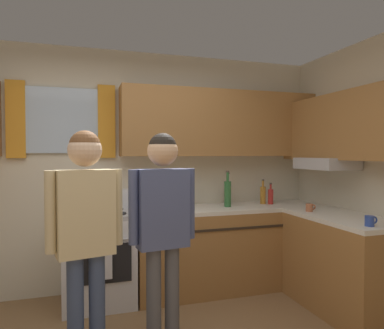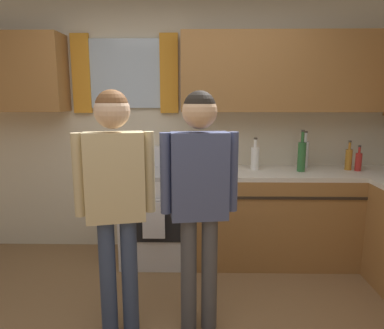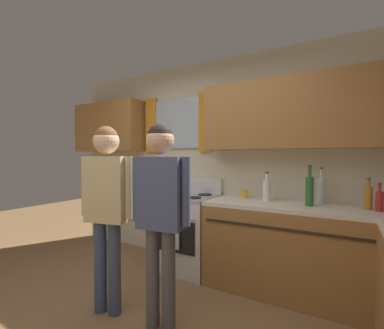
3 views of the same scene
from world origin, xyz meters
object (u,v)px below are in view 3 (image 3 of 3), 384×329
object	(u,v)px
bottle_sauce_red	(379,201)
adult_in_plaid	(160,201)
adult_left	(107,196)
mug_mustard_yellow	(245,194)
stove_oven	(188,230)
bottle_milk_white	(267,190)
bottle_tall_clear	(321,190)
bottle_oil_amber	(368,198)
bottle_wine_green	(309,190)

from	to	relation	value
bottle_sauce_red	adult_in_plaid	world-z (taller)	adult_in_plaid
bottle_sauce_red	adult_left	bearing A→B (deg)	-150.39
mug_mustard_yellow	bottle_sauce_red	bearing A→B (deg)	-6.19
stove_oven	bottle_sauce_red	distance (m)	2.00
bottle_milk_white	adult_in_plaid	world-z (taller)	adult_in_plaid
stove_oven	bottle_tall_clear	bearing A→B (deg)	6.54
adult_left	bottle_tall_clear	bearing A→B (deg)	39.66
bottle_milk_white	adult_in_plaid	xyz separation A→B (m)	(-0.54, -1.16, 0.01)
bottle_milk_white	adult_left	world-z (taller)	adult_left
bottle_milk_white	bottle_tall_clear	xyz separation A→B (m)	(0.51, 0.11, 0.02)
bottle_oil_amber	stove_oven	bearing A→B (deg)	-178.13
bottle_wine_green	adult_in_plaid	bearing A→B (deg)	-131.95
bottle_tall_clear	adult_left	xyz separation A→B (m)	(-1.59, -1.32, -0.01)
bottle_wine_green	bottle_oil_amber	world-z (taller)	bottle_wine_green
stove_oven	adult_left	size ratio (longest dim) A/B	0.67
bottle_oil_amber	mug_mustard_yellow	world-z (taller)	bottle_oil_amber
stove_oven	bottle_wine_green	world-z (taller)	bottle_wine_green
bottle_milk_white	bottle_oil_amber	size ratio (longest dim) A/B	1.09
bottle_tall_clear	adult_left	world-z (taller)	adult_left
bottle_sauce_red	adult_in_plaid	bearing A→B (deg)	-143.77
bottle_wine_green	mug_mustard_yellow	world-z (taller)	bottle_wine_green
stove_oven	mug_mustard_yellow	world-z (taller)	stove_oven
bottle_milk_white	bottle_oil_amber	world-z (taller)	bottle_milk_white
stove_oven	bottle_milk_white	distance (m)	1.10
stove_oven	adult_in_plaid	bearing A→B (deg)	-69.85
bottle_wine_green	mug_mustard_yellow	xyz separation A→B (m)	(-0.70, 0.18, -0.11)
adult_left	bottle_wine_green	bearing A→B (deg)	36.95
stove_oven	bottle_wine_green	xyz separation A→B (m)	(1.37, -0.02, 0.58)
bottle_wine_green	bottle_tall_clear	bearing A→B (deg)	65.30
bottle_tall_clear	adult_in_plaid	world-z (taller)	adult_in_plaid
bottle_oil_amber	bottle_tall_clear	bearing A→B (deg)	164.80
bottle_sauce_red	bottle_tall_clear	bearing A→B (deg)	162.44
mug_mustard_yellow	adult_in_plaid	size ratio (longest dim) A/B	0.07
bottle_tall_clear	stove_oven	bearing A→B (deg)	-173.46
mug_mustard_yellow	bottle_tall_clear	bearing A→B (deg)	0.88
bottle_sauce_red	bottle_oil_amber	bearing A→B (deg)	151.47
bottle_wine_green	bottle_oil_amber	xyz separation A→B (m)	(0.48, 0.08, -0.04)
bottle_milk_white	mug_mustard_yellow	world-z (taller)	bottle_milk_white
bottle_tall_clear	mug_mustard_yellow	bearing A→B (deg)	-179.12
bottle_wine_green	bottle_sauce_red	bearing A→B (deg)	3.99
bottle_sauce_red	bottle_tall_clear	world-z (taller)	bottle_tall_clear
bottle_wine_green	bottle_milk_white	size ratio (longest dim) A/B	1.26
adult_left	adult_in_plaid	size ratio (longest dim) A/B	1.00
mug_mustard_yellow	bottle_oil_amber	bearing A→B (deg)	-4.58
bottle_milk_white	bottle_sauce_red	size ratio (longest dim) A/B	1.27
bottle_wine_green	bottle_tall_clear	xyz separation A→B (m)	(0.09, 0.19, -0.01)
bottle_milk_white	adult_left	xyz separation A→B (m)	(-1.08, -1.21, 0.01)
stove_oven	bottle_sauce_red	xyz separation A→B (m)	(1.93, 0.02, 0.53)
mug_mustard_yellow	adult_left	bearing A→B (deg)	-121.59
bottle_wine_green	bottle_tall_clear	size ratio (longest dim) A/B	1.07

